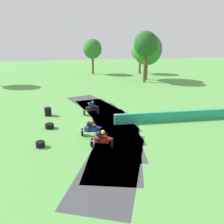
{
  "coord_description": "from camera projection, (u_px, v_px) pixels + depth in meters",
  "views": [
    {
      "loc": [
        -3.96,
        -18.23,
        7.21
      ],
      "look_at": [
        -0.0,
        0.73,
        0.9
      ],
      "focal_mm": 37.07,
      "sensor_mm": 36.0,
      "label": 1
    }
  ],
  "objects": [
    {
      "name": "tire_stack_near",
      "position": [
        40.0,
        144.0,
        15.83
      ],
      "size": [
        0.61,
        0.61,
        0.4
      ],
      "color": "black",
      "rests_on": "ground"
    },
    {
      "name": "tire_stack_mid_b",
      "position": [
        48.0,
        112.0,
        22.09
      ],
      "size": [
        0.64,
        0.64,
        0.8
      ],
      "color": "black",
      "rests_on": "ground"
    },
    {
      "name": "tire_stack_mid_a",
      "position": [
        50.0,
        126.0,
        19.08
      ],
      "size": [
        0.71,
        0.71,
        0.4
      ],
      "color": "black",
      "rests_on": "ground"
    },
    {
      "name": "ground_plane",
      "position": [
        114.0,
        124.0,
        19.97
      ],
      "size": [
        120.0,
        120.0,
        0.0
      ],
      "primitive_type": "plane",
      "color": "#569947"
    },
    {
      "name": "traffic_cone",
      "position": [
        169.0,
        117.0,
        21.2
      ],
      "size": [
        0.28,
        0.28,
        0.44
      ],
      "primitive_type": "cone",
      "color": "orange",
      "rests_on": "ground"
    },
    {
      "name": "motorcycle_lead_red",
      "position": [
        103.0,
        139.0,
        15.62
      ],
      "size": [
        1.68,
        1.18,
        1.43
      ],
      "color": "black",
      "rests_on": "ground"
    },
    {
      "name": "safety_barrier",
      "position": [
        175.0,
        116.0,
        20.68
      ],
      "size": [
        11.09,
        0.8,
        0.9
      ],
      "primitive_type": "cube",
      "rotation": [
        0.0,
        0.0,
        -1.62
      ],
      "color": "#239375",
      "rests_on": "ground"
    },
    {
      "name": "tree_far_right",
      "position": [
        140.0,
        51.0,
        46.36
      ],
      "size": [
        3.66,
        3.66,
        6.51
      ],
      "color": "brown",
      "rests_on": "ground"
    },
    {
      "name": "tree_distant",
      "position": [
        92.0,
        49.0,
        45.75
      ],
      "size": [
        3.69,
        3.69,
        6.9
      ],
      "color": "brown",
      "rests_on": "ground"
    },
    {
      "name": "tree_mid_rise",
      "position": [
        147.0,
        49.0,
        39.28
      ],
      "size": [
        5.02,
        5.02,
        7.83
      ],
      "color": "brown",
      "rests_on": "ground"
    },
    {
      "name": "motorcycle_chase_blue",
      "position": [
        92.0,
        128.0,
        17.45
      ],
      "size": [
        1.7,
        1.04,
        1.42
      ],
      "color": "black",
      "rests_on": "ground"
    },
    {
      "name": "motorcycle_trailing_black",
      "position": [
        92.0,
        108.0,
        22.32
      ],
      "size": [
        1.68,
        0.82,
        1.42
      ],
      "color": "black",
      "rests_on": "ground"
    },
    {
      "name": "tree_far_left",
      "position": [
        146.0,
        44.0,
        36.84
      ],
      "size": [
        3.79,
        3.79,
        8.16
      ],
      "color": "brown",
      "rests_on": "ground"
    },
    {
      "name": "track_asphalt",
      "position": [
        108.0,
        125.0,
        19.89
      ],
      "size": [
        6.87,
        22.19,
        0.01
      ],
      "color": "#3D3D42",
      "rests_on": "ground"
    }
  ]
}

